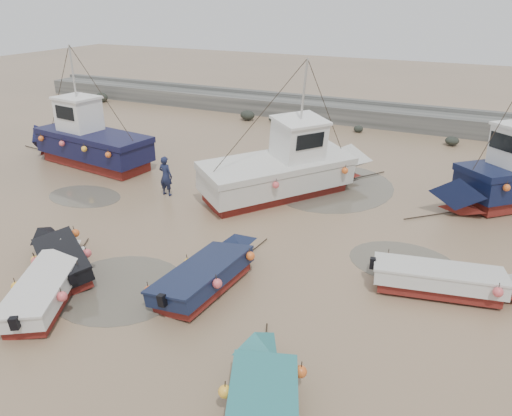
% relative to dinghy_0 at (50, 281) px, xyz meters
% --- Properties ---
extents(ground, '(120.00, 120.00, 0.00)m').
position_rel_dinghy_0_xyz_m(ground, '(4.18, 3.95, -0.54)').
color(ground, '#927357').
rests_on(ground, ground).
extents(seawall, '(60.00, 4.92, 1.50)m').
position_rel_dinghy_0_xyz_m(seawall, '(4.23, 25.94, 0.08)').
color(seawall, slate).
rests_on(seawall, ground).
extents(puddle_a, '(4.28, 4.28, 0.01)m').
position_rel_dinghy_0_xyz_m(puddle_a, '(1.59, 1.29, -0.54)').
color(puddle_a, '#575144').
rests_on(puddle_a, ground).
extents(puddle_b, '(3.75, 3.75, 0.01)m').
position_rel_dinghy_0_xyz_m(puddle_b, '(9.41, 6.94, -0.54)').
color(puddle_b, '#575144').
rests_on(puddle_b, ground).
extents(puddle_c, '(3.66, 3.66, 0.01)m').
position_rel_dinghy_0_xyz_m(puddle_c, '(-5.06, 6.71, -0.54)').
color(puddle_c, '#575144').
rests_on(puddle_c, ground).
extents(puddle_d, '(5.86, 5.86, 0.01)m').
position_rel_dinghy_0_xyz_m(puddle_d, '(4.85, 12.95, -0.54)').
color(puddle_d, '#575144').
rests_on(puddle_d, ground).
extents(dinghy_0, '(3.48, 5.83, 1.43)m').
position_rel_dinghy_0_xyz_m(dinghy_0, '(0.00, 0.00, 0.00)').
color(dinghy_0, maroon).
rests_on(dinghy_0, ground).
extents(dinghy_1, '(2.34, 6.06, 1.43)m').
position_rel_dinghy_0_xyz_m(dinghy_1, '(4.16, 2.69, 0.00)').
color(dinghy_1, maroon).
rests_on(dinghy_1, ground).
extents(dinghy_2, '(2.85, 5.26, 1.43)m').
position_rel_dinghy_0_xyz_m(dinghy_2, '(7.95, -1.56, 0.01)').
color(dinghy_2, maroon).
rests_on(dinghy_2, ground).
extents(dinghy_3, '(6.25, 2.43, 1.43)m').
position_rel_dinghy_0_xyz_m(dinghy_3, '(11.09, 5.52, -0.00)').
color(dinghy_3, maroon).
rests_on(dinghy_3, ground).
extents(dinghy_4, '(5.00, 3.64, 1.43)m').
position_rel_dinghy_0_xyz_m(dinghy_4, '(-0.95, 1.44, 0.01)').
color(dinghy_4, maroon).
rests_on(dinghy_4, ground).
extents(cabin_boat_0, '(10.01, 3.58, 6.22)m').
position_rel_dinghy_0_xyz_m(cabin_boat_0, '(-8.30, 10.46, 0.80)').
color(cabin_boat_0, maroon).
rests_on(cabin_boat_0, ground).
extents(cabin_boat_1, '(6.80, 9.14, 6.22)m').
position_rel_dinghy_0_xyz_m(cabin_boat_1, '(3.27, 11.06, 0.79)').
color(cabin_boat_1, maroon).
rests_on(cabin_boat_1, ground).
extents(person, '(0.70, 0.47, 1.87)m').
position_rel_dinghy_0_xyz_m(person, '(-1.72, 8.53, -0.54)').
color(person, '#181E3A').
rests_on(person, ground).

